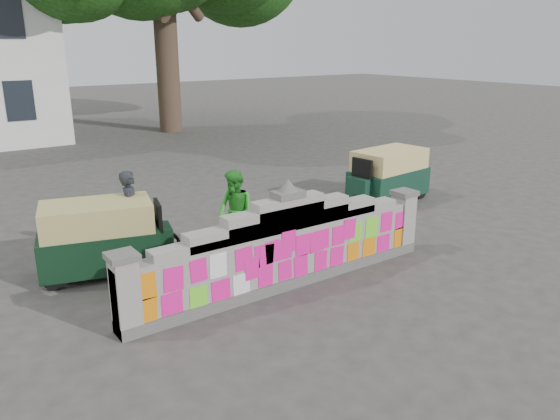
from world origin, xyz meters
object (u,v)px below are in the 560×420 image
(cyclist_bike, at_px, (134,239))
(pedestrian, at_px, (235,212))
(rickshaw_right, at_px, (387,175))
(cyclist_rider, at_px, (133,223))
(rickshaw_left, at_px, (102,237))

(cyclist_bike, height_order, pedestrian, pedestrian)
(cyclist_bike, xyz_separation_m, rickshaw_right, (7.42, 0.16, 0.26))
(cyclist_bike, bearing_deg, cyclist_rider, 0.00)
(pedestrian, distance_m, rickshaw_left, 2.68)
(rickshaw_left, bearing_deg, cyclist_bike, 32.42)
(pedestrian, distance_m, rickshaw_right, 5.57)
(cyclist_bike, xyz_separation_m, rickshaw_left, (-0.69, -0.21, 0.25))
(cyclist_bike, relative_size, rickshaw_right, 0.69)
(rickshaw_right, bearing_deg, cyclist_rider, -4.50)
(cyclist_rider, distance_m, pedestrian, 2.08)
(rickshaw_right, bearing_deg, rickshaw_left, -3.10)
(cyclist_bike, relative_size, pedestrian, 1.04)
(pedestrian, bearing_deg, cyclist_rider, -120.29)
(pedestrian, relative_size, rickshaw_right, 0.66)
(cyclist_rider, height_order, pedestrian, pedestrian)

